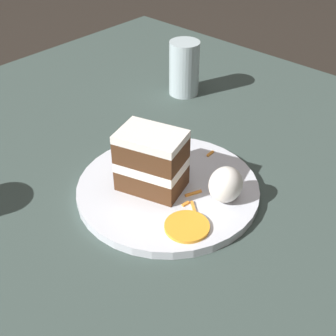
# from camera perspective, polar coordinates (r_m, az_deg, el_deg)

# --- Properties ---
(ground_plane) EXTENTS (6.00, 6.00, 0.00)m
(ground_plane) POSITION_cam_1_polar(r_m,az_deg,el_deg) (0.74, -1.77, -4.14)
(ground_plane) COLOR black
(ground_plane) RESTS_ON ground
(dining_table) EXTENTS (1.10, 1.13, 0.04)m
(dining_table) POSITION_cam_1_polar(r_m,az_deg,el_deg) (0.73, -1.80, -3.05)
(dining_table) COLOR #384742
(dining_table) RESTS_ON ground
(plate) EXTENTS (0.27, 0.27, 0.01)m
(plate) POSITION_cam_1_polar(r_m,az_deg,el_deg) (0.70, 0.00, -2.56)
(plate) COLOR silver
(plate) RESTS_ON dining_table
(cake_slice) EXTENTS (0.09, 0.11, 0.09)m
(cake_slice) POSITION_cam_1_polar(r_m,az_deg,el_deg) (0.67, -2.03, 0.88)
(cake_slice) COLOR #4C2D19
(cake_slice) RESTS_ON plate
(cream_dollop) EXTENTS (0.05, 0.05, 0.05)m
(cream_dollop) POSITION_cam_1_polar(r_m,az_deg,el_deg) (0.66, 7.04, -2.02)
(cream_dollop) COLOR white
(cream_dollop) RESTS_ON plate
(orange_garnish) EXTENTS (0.06, 0.06, 0.00)m
(orange_garnish) POSITION_cam_1_polar(r_m,az_deg,el_deg) (0.63, 2.33, -7.13)
(orange_garnish) COLOR orange
(orange_garnish) RESTS_ON plate
(carrot_shreds_scatter) EXTENTS (0.14, 0.12, 0.00)m
(carrot_shreds_scatter) POSITION_cam_1_polar(r_m,az_deg,el_deg) (0.70, 3.17, -2.05)
(carrot_shreds_scatter) COLOR orange
(carrot_shreds_scatter) RESTS_ON plate
(drinking_glass) EXTENTS (0.06, 0.06, 0.11)m
(drinking_glass) POSITION_cam_1_polar(r_m,az_deg,el_deg) (0.96, 1.98, 11.66)
(drinking_glass) COLOR silver
(drinking_glass) RESTS_ON dining_table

